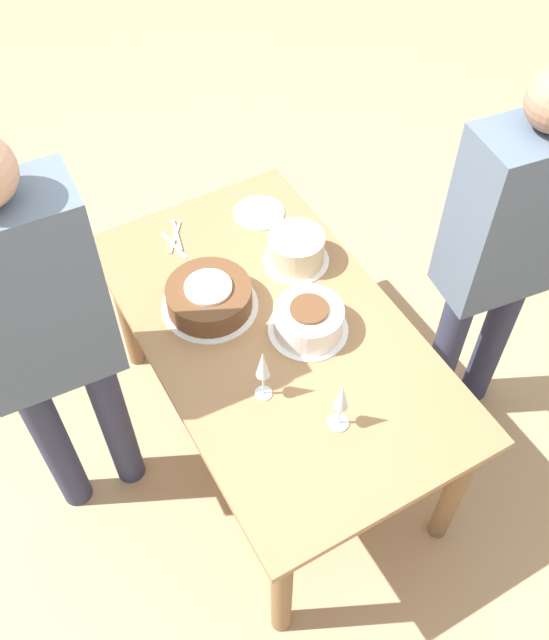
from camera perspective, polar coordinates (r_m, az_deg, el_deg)
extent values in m
plane|color=tan|center=(3.01, 0.00, -9.33)|extent=(12.00, 12.00, 0.00)
cube|color=#9E754C|center=(2.41, 0.00, -0.96)|extent=(1.46, 0.84, 0.03)
cylinder|color=brown|center=(3.01, -11.86, 0.84)|extent=(0.07, 0.07, 0.70)
cylinder|color=brown|center=(2.39, 0.57, -20.69)|extent=(0.07, 0.07, 0.70)
cylinder|color=brown|center=(3.17, -0.40, 5.55)|extent=(0.07, 0.07, 0.70)
cylinder|color=brown|center=(2.59, 14.20, -12.99)|extent=(0.07, 0.07, 0.70)
cylinder|color=white|center=(2.40, 2.70, -0.75)|extent=(0.27, 0.27, 0.01)
cylinder|color=white|center=(2.36, 2.75, 0.03)|extent=(0.23, 0.23, 0.10)
cylinder|color=brown|center=(2.32, 2.80, 0.89)|extent=(0.13, 0.13, 0.01)
cylinder|color=white|center=(2.47, -5.17, 1.15)|extent=(0.33, 0.33, 0.01)
cylinder|color=brown|center=(2.44, -5.25, 1.86)|extent=(0.29, 0.29, 0.09)
cylinder|color=white|center=(2.40, -5.33, 2.64)|extent=(0.16, 0.16, 0.01)
cylinder|color=white|center=(2.61, 1.72, 4.81)|extent=(0.24, 0.24, 0.01)
cylinder|color=beige|center=(2.56, 1.75, 5.74)|extent=(0.20, 0.20, 0.12)
cylinder|color=silver|center=(2.20, 5.11, -8.19)|extent=(0.07, 0.07, 0.00)
cylinder|color=silver|center=(2.16, 5.21, -7.52)|extent=(0.01, 0.01, 0.10)
cone|color=silver|center=(2.07, 5.40, -6.09)|extent=(0.05, 0.05, 0.10)
cylinder|color=silver|center=(2.25, -0.89, -5.89)|extent=(0.06, 0.06, 0.00)
cylinder|color=silver|center=(2.20, -0.91, -5.13)|extent=(0.01, 0.01, 0.10)
cone|color=silver|center=(2.12, -0.95, -3.53)|extent=(0.04, 0.04, 0.11)
cylinder|color=silver|center=(2.79, -1.24, 8.57)|extent=(0.20, 0.20, 0.01)
cube|color=silver|center=(2.69, -8.06, 5.96)|extent=(0.17, 0.04, 0.00)
cube|color=silver|center=(2.71, -7.97, 6.60)|extent=(0.14, 0.11, 0.00)
cube|color=silver|center=(2.72, -7.83, 6.77)|extent=(0.17, 0.05, 0.00)
cylinder|color=#2D334C|center=(2.65, -17.23, -9.39)|extent=(0.11, 0.11, 0.81)
cylinder|color=#2D334C|center=(2.65, -12.71, -7.74)|extent=(0.11, 0.11, 0.81)
cube|color=slate|center=(2.06, -19.12, 1.91)|extent=(0.24, 0.41, 0.67)
cylinder|color=#2D334C|center=(2.95, 17.10, -1.36)|extent=(0.11, 0.11, 0.77)
cylinder|color=#2D334C|center=(2.84, 13.47, -2.71)|extent=(0.11, 0.11, 0.77)
cube|color=slate|center=(2.39, 18.83, 8.10)|extent=(0.27, 0.42, 0.64)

